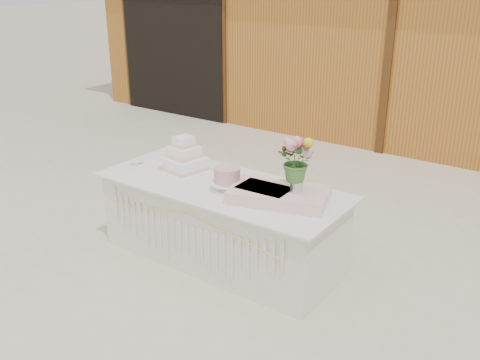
# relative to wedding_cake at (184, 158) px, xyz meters

# --- Properties ---
(ground) EXTENTS (80.00, 80.00, 0.00)m
(ground) POSITION_rel_wedding_cake_xyz_m (0.55, -0.12, -0.88)
(ground) COLOR beige
(ground) RESTS_ON ground
(barn) EXTENTS (12.60, 4.60, 3.30)m
(barn) POSITION_rel_wedding_cake_xyz_m (0.54, 5.87, 0.79)
(barn) COLOR #AE6A24
(barn) RESTS_ON ground
(cake_table) EXTENTS (2.40, 1.00, 0.77)m
(cake_table) POSITION_rel_wedding_cake_xyz_m (0.55, -0.13, -0.50)
(cake_table) COLOR silver
(cake_table) RESTS_ON ground
(wedding_cake) EXTENTS (0.43, 0.43, 0.34)m
(wedding_cake) POSITION_rel_wedding_cake_xyz_m (0.00, 0.00, 0.00)
(wedding_cake) COLOR white
(wedding_cake) RESTS_ON cake_table
(pink_cake_stand) EXTENTS (0.30, 0.30, 0.22)m
(pink_cake_stand) POSITION_rel_wedding_cake_xyz_m (0.68, -0.20, 0.01)
(pink_cake_stand) COLOR white
(pink_cake_stand) RESTS_ON cake_table
(satin_runner) EXTENTS (0.93, 0.69, 0.10)m
(satin_runner) POSITION_rel_wedding_cake_xyz_m (1.18, -0.12, -0.06)
(satin_runner) COLOR #F8D1C7
(satin_runner) RESTS_ON cake_table
(flower_vase) EXTENTS (0.11, 0.11, 0.15)m
(flower_vase) POSITION_rel_wedding_cake_xyz_m (1.33, -0.09, 0.06)
(flower_vase) COLOR silver
(flower_vase) RESTS_ON satin_runner
(bouquet) EXTENTS (0.38, 0.35, 0.35)m
(bouquet) POSITION_rel_wedding_cake_xyz_m (1.33, -0.09, 0.31)
(bouquet) COLOR #3F712D
(bouquet) RESTS_ON flower_vase
(loose_flowers) EXTENTS (0.22, 0.31, 0.02)m
(loose_flowers) POSITION_rel_wedding_cake_xyz_m (-0.48, -0.07, -0.11)
(loose_flowers) COLOR pink
(loose_flowers) RESTS_ON cake_table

